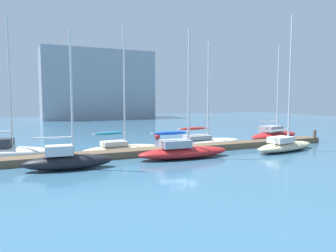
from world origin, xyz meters
name	(u,v)px	position (x,y,z in m)	size (l,w,h in m)	color
ground_plane	(178,153)	(0.00, 0.00, 0.00)	(120.00, 120.00, 0.00)	#386684
dock_pier	(178,149)	(0.00, 0.00, 0.26)	(30.33, 1.60, 0.51)	brown
dock_piling_far_end	(315,136)	(14.76, -0.65, 0.63)	(0.28, 0.28, 1.26)	brown
sailboat_0	(7,151)	(-12.46, 2.50, 0.63)	(6.72, 3.27, 10.06)	white
sailboat_1	(68,160)	(-8.93, -2.61, 0.62)	(5.42, 1.86, 8.47)	black
sailboat_2	(120,146)	(-4.19, 2.29, 0.50)	(6.53, 2.40, 10.42)	beige
sailboat_3	(183,150)	(-0.85, -2.38, 0.59)	(7.10, 2.26, 9.23)	#B21E1E
sailboat_4	(203,140)	(4.18, 3.03, 0.45)	(7.74, 2.35, 9.70)	white
sailboat_5	(285,144)	(8.37, -3.09, 0.56)	(7.06, 3.07, 11.19)	beige
sailboat_6	(274,134)	(12.72, 2.69, 0.61)	(7.59, 3.83, 10.04)	#B21E1E
mooring_buoy_red	(157,136)	(1.75, 8.47, 0.30)	(0.61, 0.61, 0.61)	red
harbor_building_distant	(97,85)	(4.21, 49.03, 7.47)	(23.93, 11.10, 14.94)	#9399A3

